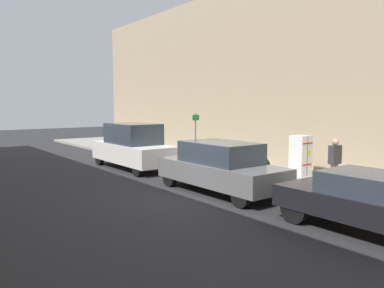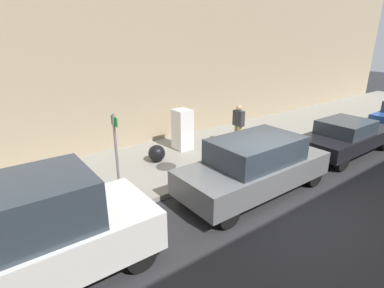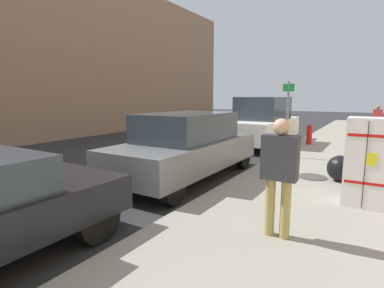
% 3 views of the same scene
% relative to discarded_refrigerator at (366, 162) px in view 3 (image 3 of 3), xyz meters
% --- Properties ---
extents(ground_plane, '(80.00, 80.00, 0.00)m').
position_rel_discarded_refrigerator_xyz_m(ground_plane, '(5.03, -0.40, -0.96)').
color(ground_plane, '#28282B').
extents(sidewalk_slab, '(4.43, 44.00, 0.15)m').
position_rel_discarded_refrigerator_xyz_m(sidewalk_slab, '(0.60, -0.40, -0.89)').
color(sidewalk_slab, gray).
rests_on(sidewalk_slab, ground).
extents(discarded_refrigerator, '(0.69, 0.64, 1.62)m').
position_rel_discarded_refrigerator_xyz_m(discarded_refrigerator, '(0.00, 0.00, 0.00)').
color(discarded_refrigerator, white).
rests_on(discarded_refrigerator, sidewalk_slab).
extents(manhole_cover, '(0.70, 0.70, 0.02)m').
position_rel_discarded_refrigerator_xyz_m(manhole_cover, '(1.15, -1.52, -0.80)').
color(manhole_cover, '#47443F').
rests_on(manhole_cover, sidewalk_slab).
extents(street_sign_post, '(0.36, 0.07, 2.48)m').
position_rel_discarded_refrigerator_xyz_m(street_sign_post, '(2.39, -3.78, 0.58)').
color(street_sign_post, slate).
rests_on(street_sign_post, sidewalk_slab).
extents(fire_hydrant, '(0.22, 0.22, 0.84)m').
position_rel_discarded_refrigerator_xyz_m(fire_hydrant, '(2.24, -7.00, -0.38)').
color(fire_hydrant, red).
rests_on(fire_hydrant, sidewalk_slab).
extents(trash_bag, '(0.62, 0.62, 0.62)m').
position_rel_discarded_refrigerator_xyz_m(trash_bag, '(0.52, -1.52, -0.50)').
color(trash_bag, black).
rests_on(trash_bag, sidewalk_slab).
extents(pedestrian_walking_far, '(0.45, 0.22, 1.54)m').
position_rel_discarded_refrigerator_xyz_m(pedestrian_walking_far, '(-0.16, -12.17, 0.06)').
color(pedestrian_walking_far, '#2D5193').
rests_on(pedestrian_walking_far, sidewalk_slab).
extents(pedestrian_standing_near, '(0.49, 0.23, 1.70)m').
position_rel_discarded_refrigerator_xyz_m(pedestrian_standing_near, '(1.00, 2.12, 0.18)').
color(pedestrian_standing_near, '#A8934C').
rests_on(pedestrian_standing_near, sidewalk_slab).
extents(parked_van_white, '(1.93, 5.02, 2.13)m').
position_rel_discarded_refrigerator_xyz_m(parked_van_white, '(4.06, -6.42, 0.08)').
color(parked_van_white, silver).
rests_on(parked_van_white, ground).
extents(parked_suv_gray, '(1.92, 4.83, 1.73)m').
position_rel_discarded_refrigerator_xyz_m(parked_suv_gray, '(4.06, -0.26, -0.08)').
color(parked_suv_gray, slate).
rests_on(parked_suv_gray, ground).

